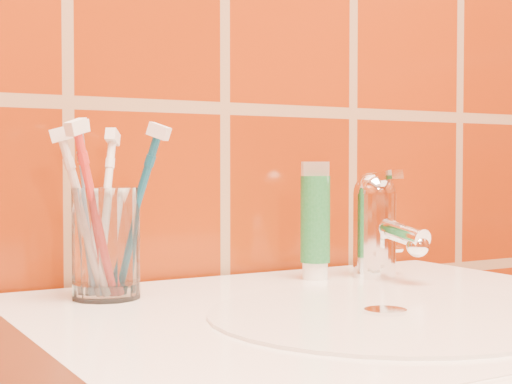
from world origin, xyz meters
TOP-DOWN VIEW (x-y plane):
  - glass_tumbler at (-0.18, 1.11)m, footprint 0.07×0.07m
  - toothpaste_tube at (0.07, 1.11)m, footprint 0.04×0.03m
  - faucet at (0.14, 1.09)m, footprint 0.05×0.11m
  - toothbrush_0 at (-0.20, 1.11)m, footprint 0.09×0.08m
  - toothbrush_1 at (-0.19, 1.09)m, footprint 0.11×0.10m
  - toothbrush_2 at (-0.17, 1.14)m, footprint 0.12×0.14m
  - toothbrush_3 at (-0.15, 1.10)m, footprint 0.12×0.12m
  - toothbrush_4 at (-0.19, 1.12)m, footprint 0.06×0.08m

SIDE VIEW (x-z plane):
  - glass_tumbler at x=-0.18m, z-range 0.85..0.96m
  - toothpaste_tube at x=0.07m, z-range 0.85..0.98m
  - faucet at x=0.14m, z-range 0.85..0.97m
  - toothbrush_0 at x=-0.20m, z-range 0.84..1.02m
  - toothbrush_2 at x=-0.17m, z-range 0.84..1.02m
  - toothbrush_3 at x=-0.15m, z-range 0.84..1.02m
  - toothbrush_1 at x=-0.19m, z-range 0.84..1.02m
  - toothbrush_4 at x=-0.19m, z-range 0.84..1.03m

